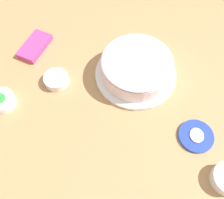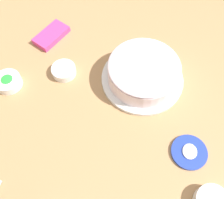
{
  "view_description": "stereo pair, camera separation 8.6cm",
  "coord_description": "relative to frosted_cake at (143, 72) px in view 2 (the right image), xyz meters",
  "views": [
    {
      "loc": [
        0.35,
        0.07,
        0.79
      ],
      "look_at": [
        -0.07,
        0.04,
        0.04
      ],
      "focal_mm": 40.92,
      "sensor_mm": 36.0,
      "label": 1
    },
    {
      "loc": [
        0.33,
        0.15,
        0.79
      ],
      "look_at": [
        -0.07,
        0.04,
        0.04
      ],
      "focal_mm": 40.92,
      "sensor_mm": 36.0,
      "label": 2
    }
  ],
  "objects": [
    {
      "name": "candy_box_upper",
      "position": [
        -0.11,
        -0.4,
        -0.04
      ],
      "size": [
        0.16,
        0.12,
        0.02
      ],
      "primitive_type": "cube",
      "rotation": [
        0.0,
        0.0,
        -0.38
      ],
      "color": "#E53D8E",
      "rests_on": "ground_plane"
    },
    {
      "name": "ground_plane",
      "position": [
        0.2,
        -0.12,
        -0.05
      ],
      "size": [
        1.54,
        1.54,
        0.0
      ],
      "primitive_type": "plane",
      "color": "tan"
    },
    {
      "name": "sprinkle_bowl_green",
      "position": [
        0.14,
        -0.46,
        -0.03
      ],
      "size": [
        0.1,
        0.1,
        0.04
      ],
      "color": "white",
      "rests_on": "ground_plane"
    },
    {
      "name": "frosted_cake",
      "position": [
        0.0,
        0.0,
        0.0
      ],
      "size": [
        0.3,
        0.3,
        0.1
      ],
      "color": "white",
      "rests_on": "ground_plane"
    },
    {
      "name": "frosting_tub_lid",
      "position": [
        0.23,
        0.2,
        -0.04
      ],
      "size": [
        0.11,
        0.11,
        0.02
      ],
      "color": "#233DAD",
      "rests_on": "ground_plane"
    },
    {
      "name": "sprinkle_bowl_orange",
      "position": [
        0.04,
        -0.29,
        -0.03
      ],
      "size": [
        0.09,
        0.09,
        0.03
      ],
      "color": "white",
      "rests_on": "ground_plane"
    }
  ]
}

